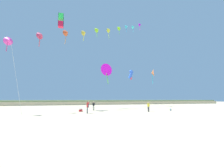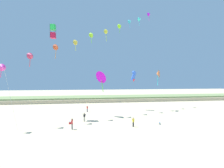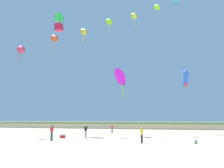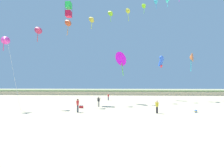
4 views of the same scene
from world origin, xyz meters
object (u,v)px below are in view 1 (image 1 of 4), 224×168
person_near_left (148,106)px  large_kite_high_solo (153,73)px  large_kite_low_lead (131,75)px  beach_cooler (81,110)px  beach_ball (171,110)px  large_kite_mid_trail (61,21)px  person_near_right (87,106)px  large_kite_outer_drift (107,69)px  person_far_left (88,104)px  person_mid_center (94,105)px

person_near_left → large_kite_high_solo: (10.64, 14.56, 8.47)m
person_near_left → large_kite_low_lead: bearing=73.7°
person_near_left → large_kite_high_solo: bearing=53.8°
beach_cooler → beach_ball: 15.70m
large_kite_low_lead → large_kite_mid_trail: bearing=-156.9°
person_near_right → large_kite_outer_drift: size_ratio=0.36×
beach_cooler → large_kite_low_lead: bearing=39.9°
person_near_right → large_kite_high_solo: 26.50m
large_kite_low_lead → beach_cooler: large_kite_low_lead is taller
person_near_left → beach_ball: (5.02, 0.86, -0.74)m
person_far_left → beach_ball: (12.33, -14.18, -0.72)m
person_near_right → person_mid_center: bearing=69.4°
large_kite_mid_trail → large_kite_outer_drift: (9.91, 1.25, -8.86)m
large_kite_low_lead → large_kite_outer_drift: bearing=-142.8°
person_mid_center → large_kite_mid_trail: large_kite_mid_trail is taller
person_far_left → large_kite_high_solo: 19.86m
person_near_left → large_kite_high_solo: size_ratio=0.40×
beach_cooler → large_kite_mid_trail: bearing=128.0°
large_kite_high_solo → beach_cooler: (-21.08, -10.91, -9.18)m
person_near_left → large_kite_low_lead: 18.87m
person_near_left → person_far_left: bearing=115.9°
large_kite_low_lead → beach_ball: (0.22, -15.55, -8.75)m
person_mid_center → large_kite_outer_drift: 9.58m
large_kite_high_solo → person_near_right: bearing=-144.9°
large_kite_outer_drift → beach_ball: (9.20, -8.72, -8.38)m
person_near_left → person_far_left: (-7.31, 15.04, -0.02)m
person_mid_center → large_kite_high_solo: large_kite_high_solo is taller
person_mid_center → large_kite_outer_drift: (3.82, 4.40, 7.61)m
person_near_right → person_mid_center: size_ratio=1.05×
person_far_left → large_kite_low_lead: large_kite_low_lead is taller
large_kite_high_solo → beach_cooler: size_ratio=6.95×
person_far_left → large_kite_high_solo: (17.95, -0.47, 8.49)m
large_kite_mid_trail → large_kite_outer_drift: bearing=7.2°
person_near_right → beach_cooler: person_near_right is taller
beach_cooler → person_far_left: bearing=74.6°
person_far_left → beach_ball: person_far_left is taller
large_kite_low_lead → beach_ball: size_ratio=8.01×
person_near_right → large_kite_mid_trail: bearing=116.9°
large_kite_mid_trail → beach_cooler: size_ratio=4.64×
person_mid_center → beach_ball: person_mid_center is taller
person_near_right → beach_ball: (14.94, 0.76, -0.82)m
person_mid_center → person_far_left: 9.88m
person_near_right → large_kite_low_lead: 23.35m
person_mid_center → large_kite_low_lead: large_kite_low_lead is taller
person_near_left → beach_ball: bearing=9.7°
person_mid_center → person_far_left: bearing=85.9°
large_kite_high_solo → beach_ball: (-5.62, -13.70, -9.21)m
person_near_right → large_kite_outer_drift: (5.73, 9.48, 7.57)m
person_near_left → large_kite_low_lead: large_kite_low_lead is taller
large_kite_low_lead → large_kite_high_solo: large_kite_high_solo is taller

